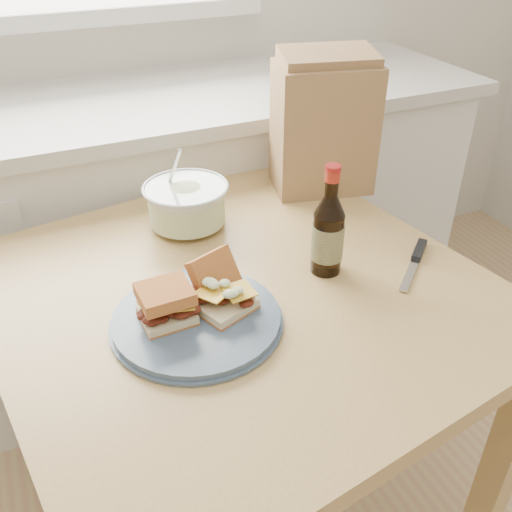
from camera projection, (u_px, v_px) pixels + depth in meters
name	position (u px, v px, depth m)	size (l,w,h in m)	color
cabinet_run	(106.00, 244.00, 1.88)	(2.50, 0.64, 0.94)	white
dining_table	(240.00, 331.00, 1.21)	(1.08, 1.08, 0.79)	tan
plate	(197.00, 320.00, 1.05)	(0.31, 0.31, 0.02)	#44576E
sandwich_left	(166.00, 304.00, 1.02)	(0.10, 0.09, 0.07)	beige
sandwich_right	(221.00, 290.00, 1.06)	(0.12, 0.16, 0.08)	beige
coleslaw_bowl	(187.00, 206.00, 1.33)	(0.20, 0.20, 0.20)	silver
beer_bottle	(328.00, 233.00, 1.15)	(0.07, 0.07, 0.24)	black
knife	(417.00, 256.00, 1.23)	(0.16, 0.15, 0.01)	silver
paper_bag	(323.00, 128.00, 1.45)	(0.25, 0.16, 0.32)	#9D7B4C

